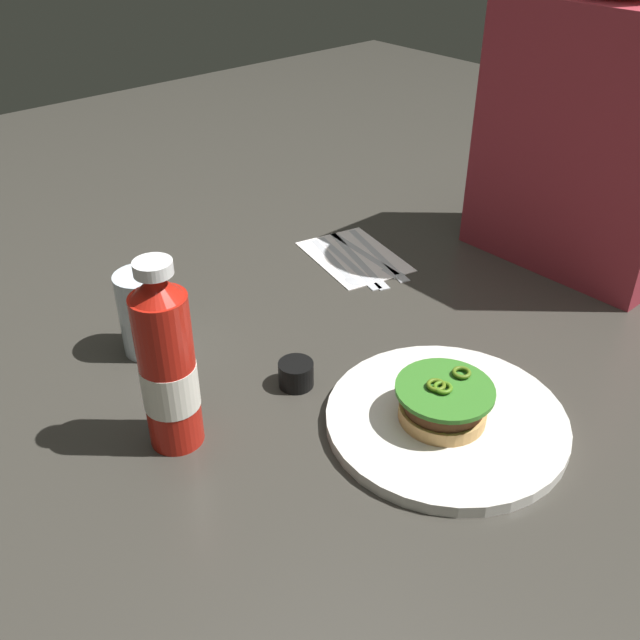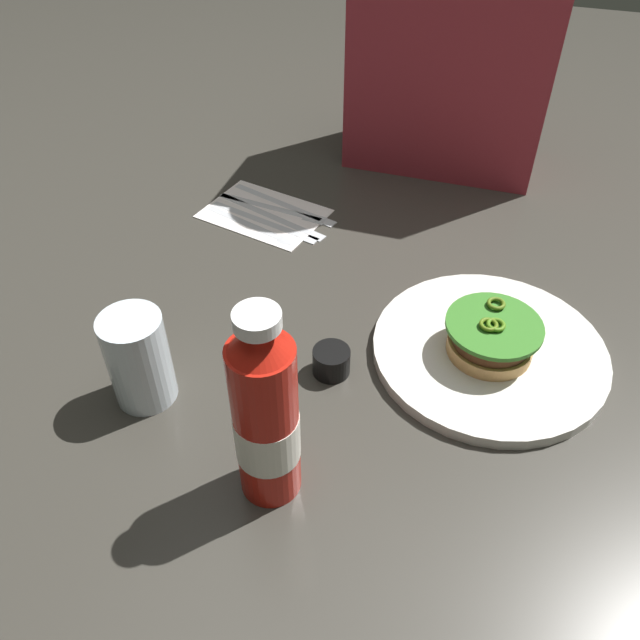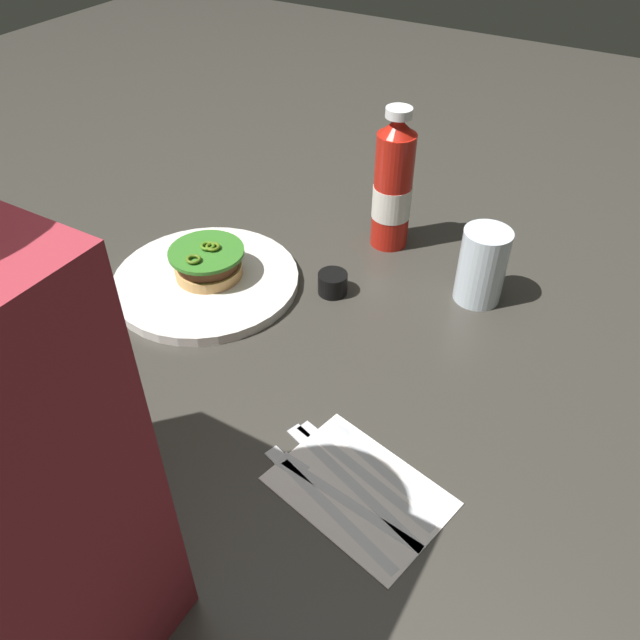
{
  "view_description": "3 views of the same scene",
  "coord_description": "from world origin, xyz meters",
  "px_view_note": "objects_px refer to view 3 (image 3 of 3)",
  "views": [
    {
      "loc": [
        0.5,
        -0.54,
        0.58
      ],
      "look_at": [
        -0.11,
        -0.0,
        0.05
      ],
      "focal_mm": 39.71,
      "sensor_mm": 36.0,
      "label": 1
    },
    {
      "loc": [
        0.08,
        -0.6,
        0.58
      ],
      "look_at": [
        -0.1,
        -0.04,
        0.05
      ],
      "focal_mm": 36.17,
      "sensor_mm": 36.0,
      "label": 2
    },
    {
      "loc": [
        -0.45,
        0.6,
        0.6
      ],
      "look_at": [
        -0.11,
        0.03,
        0.04
      ],
      "focal_mm": 35.29,
      "sensor_mm": 36.0,
      "label": 3
    }
  ],
  "objects_px": {
    "spoon_utensil": "(365,452)",
    "table_knife": "(343,474)",
    "burger_sandwich": "(208,262)",
    "fork_utensil": "(334,491)",
    "butter_knife": "(319,496)",
    "napkin": "(359,491)",
    "steak_knife": "(354,465)",
    "ketchup_bottle": "(393,187)",
    "dinner_plate": "(206,281)",
    "water_glass": "(482,266)",
    "condiment_cup": "(333,283)"
  },
  "relations": [
    {
      "from": "spoon_utensil",
      "to": "table_knife",
      "type": "relative_size",
      "value": 0.84
    },
    {
      "from": "burger_sandwich",
      "to": "fork_utensil",
      "type": "xyz_separation_m",
      "value": [
        -0.36,
        0.24,
        -0.03
      ]
    },
    {
      "from": "fork_utensil",
      "to": "butter_knife",
      "type": "bearing_deg",
      "value": 52.59
    },
    {
      "from": "napkin",
      "to": "spoon_utensil",
      "type": "distance_m",
      "value": 0.05
    },
    {
      "from": "steak_knife",
      "to": "fork_utensil",
      "type": "distance_m",
      "value": 0.04
    },
    {
      "from": "steak_knife",
      "to": "burger_sandwich",
      "type": "bearing_deg",
      "value": -28.78
    },
    {
      "from": "ketchup_bottle",
      "to": "spoon_utensil",
      "type": "distance_m",
      "value": 0.47
    },
    {
      "from": "dinner_plate",
      "to": "fork_utensil",
      "type": "height_order",
      "value": "dinner_plate"
    },
    {
      "from": "napkin",
      "to": "butter_knife",
      "type": "height_order",
      "value": "butter_knife"
    },
    {
      "from": "ketchup_bottle",
      "to": "fork_utensil",
      "type": "xyz_separation_m",
      "value": [
        -0.17,
        0.49,
        -0.1
      ]
    },
    {
      "from": "water_glass",
      "to": "butter_knife",
      "type": "height_order",
      "value": "water_glass"
    },
    {
      "from": "ketchup_bottle",
      "to": "dinner_plate",
      "type": "bearing_deg",
      "value": 52.68
    },
    {
      "from": "dinner_plate",
      "to": "butter_knife",
      "type": "distance_m",
      "value": 0.43
    },
    {
      "from": "burger_sandwich",
      "to": "table_knife",
      "type": "bearing_deg",
      "value": 148.83
    },
    {
      "from": "water_glass",
      "to": "fork_utensil",
      "type": "height_order",
      "value": "water_glass"
    },
    {
      "from": "ketchup_bottle",
      "to": "spoon_utensil",
      "type": "bearing_deg",
      "value": 112.2
    },
    {
      "from": "condiment_cup",
      "to": "steak_knife",
      "type": "xyz_separation_m",
      "value": [
        -0.19,
        0.28,
        -0.01
      ]
    },
    {
      "from": "napkin",
      "to": "steak_knife",
      "type": "relative_size",
      "value": 0.95
    },
    {
      "from": "spoon_utensil",
      "to": "ketchup_bottle",
      "type": "bearing_deg",
      "value": -67.8
    },
    {
      "from": "water_glass",
      "to": "spoon_utensil",
      "type": "distance_m",
      "value": 0.36
    },
    {
      "from": "ketchup_bottle",
      "to": "napkin",
      "type": "relative_size",
      "value": 1.26
    },
    {
      "from": "steak_knife",
      "to": "butter_knife",
      "type": "xyz_separation_m",
      "value": [
        0.01,
        0.06,
        0.0
      ]
    },
    {
      "from": "burger_sandwich",
      "to": "butter_knife",
      "type": "height_order",
      "value": "burger_sandwich"
    },
    {
      "from": "dinner_plate",
      "to": "butter_knife",
      "type": "bearing_deg",
      "value": 144.94
    },
    {
      "from": "water_glass",
      "to": "fork_utensil",
      "type": "xyz_separation_m",
      "value": [
        0.02,
        0.42,
        -0.05
      ]
    },
    {
      "from": "water_glass",
      "to": "table_knife",
      "type": "relative_size",
      "value": 0.57
    },
    {
      "from": "ketchup_bottle",
      "to": "table_knife",
      "type": "bearing_deg",
      "value": 109.7
    },
    {
      "from": "ketchup_bottle",
      "to": "steak_knife",
      "type": "height_order",
      "value": "ketchup_bottle"
    },
    {
      "from": "table_knife",
      "to": "fork_utensil",
      "type": "distance_m",
      "value": 0.03
    },
    {
      "from": "water_glass",
      "to": "spoon_utensil",
      "type": "xyz_separation_m",
      "value": [
        0.01,
        0.36,
        -0.05
      ]
    },
    {
      "from": "ketchup_bottle",
      "to": "steak_knife",
      "type": "xyz_separation_m",
      "value": [
        -0.17,
        0.45,
        -0.1
      ]
    },
    {
      "from": "napkin",
      "to": "water_glass",
      "type": "bearing_deg",
      "value": -88.86
    },
    {
      "from": "dinner_plate",
      "to": "condiment_cup",
      "type": "height_order",
      "value": "condiment_cup"
    },
    {
      "from": "burger_sandwich",
      "to": "steak_knife",
      "type": "distance_m",
      "value": 0.42
    },
    {
      "from": "burger_sandwich",
      "to": "spoon_utensil",
      "type": "distance_m",
      "value": 0.41
    },
    {
      "from": "napkin",
      "to": "steak_knife",
      "type": "xyz_separation_m",
      "value": [
        0.02,
        -0.03,
        0.0
      ]
    },
    {
      "from": "condiment_cup",
      "to": "spoon_utensil",
      "type": "distance_m",
      "value": 0.32
    },
    {
      "from": "ketchup_bottle",
      "to": "fork_utensil",
      "type": "distance_m",
      "value": 0.53
    },
    {
      "from": "condiment_cup",
      "to": "fork_utensil",
      "type": "height_order",
      "value": "condiment_cup"
    },
    {
      "from": "ketchup_bottle",
      "to": "spoon_utensil",
      "type": "xyz_separation_m",
      "value": [
        -0.17,
        0.43,
        -0.1
      ]
    },
    {
      "from": "fork_utensil",
      "to": "steak_knife",
      "type": "bearing_deg",
      "value": -93.65
    },
    {
      "from": "napkin",
      "to": "steak_knife",
      "type": "height_order",
      "value": "steak_knife"
    },
    {
      "from": "condiment_cup",
      "to": "fork_utensil",
      "type": "distance_m",
      "value": 0.37
    },
    {
      "from": "spoon_utensil",
      "to": "steak_knife",
      "type": "height_order",
      "value": "same"
    },
    {
      "from": "condiment_cup",
      "to": "table_knife",
      "type": "distance_m",
      "value": 0.35
    },
    {
      "from": "fork_utensil",
      "to": "water_glass",
      "type": "bearing_deg",
      "value": -92.09
    },
    {
      "from": "water_glass",
      "to": "fork_utensil",
      "type": "relative_size",
      "value": 0.62
    },
    {
      "from": "burger_sandwich",
      "to": "condiment_cup",
      "type": "bearing_deg",
      "value": -157.28
    },
    {
      "from": "burger_sandwich",
      "to": "spoon_utensil",
      "type": "relative_size",
      "value": 0.67
    },
    {
      "from": "condiment_cup",
      "to": "spoon_utensil",
      "type": "xyz_separation_m",
      "value": [
        -0.19,
        0.25,
        -0.01
      ]
    }
  ]
}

